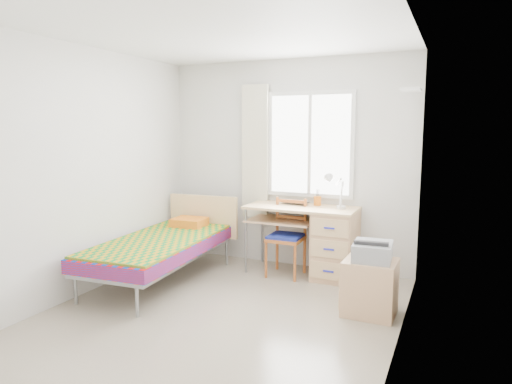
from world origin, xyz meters
TOP-DOWN VIEW (x-y plane):
  - floor at (0.00, 0.00)m, footprint 3.50×3.50m
  - ceiling at (0.00, 0.00)m, footprint 3.50×3.50m
  - wall_back at (0.00, 1.75)m, footprint 3.20×0.00m
  - wall_left at (-1.60, 0.00)m, footprint 0.00×3.50m
  - wall_right at (1.60, 0.00)m, footprint 0.00×3.50m
  - window at (0.30, 1.73)m, footprint 1.10×0.04m
  - curtain at (-0.42, 1.68)m, footprint 0.35×0.05m
  - floating_shelf at (1.49, 1.40)m, footprint 0.20×0.32m
  - bed at (-1.07, 0.55)m, footprint 1.07×2.08m
  - desk at (0.65, 1.44)m, footprint 1.32×0.61m
  - chair at (0.16, 1.34)m, footprint 0.40×0.40m
  - cabinet at (1.28, 0.53)m, footprint 0.49×0.44m
  - printer at (1.29, 0.55)m, footprint 0.37×0.42m
  - laptop at (0.15, 1.53)m, footprint 0.39×0.29m
  - pen_cup at (0.44, 1.60)m, footprint 0.11×0.11m
  - task_lamp at (0.70, 1.37)m, footprint 0.23×0.33m
  - book at (0.06, 1.46)m, footprint 0.20×0.27m

SIDE VIEW (x-z plane):
  - floor at x=0.00m, z-range 0.00..0.00m
  - cabinet at x=1.28m, z-range 0.00..0.52m
  - bed at x=-1.07m, z-range -0.01..0.86m
  - desk at x=0.65m, z-range 0.03..0.86m
  - chair at x=0.16m, z-range 0.06..0.98m
  - book at x=0.06m, z-range 0.58..0.60m
  - printer at x=1.29m, z-range 0.53..0.70m
  - laptop at x=0.15m, z-range 0.82..0.85m
  - pen_cup at x=0.44m, z-range 0.82..0.93m
  - task_lamp at x=0.70m, z-range 0.88..1.30m
  - wall_left at x=-1.60m, z-range -0.45..3.05m
  - wall_right at x=1.60m, z-range -0.45..3.05m
  - wall_back at x=0.00m, z-range -0.30..2.90m
  - curtain at x=-0.42m, z-range 0.60..2.30m
  - window at x=0.30m, z-range 0.90..2.20m
  - floating_shelf at x=1.49m, z-range 2.13..2.17m
  - ceiling at x=0.00m, z-range 2.60..2.60m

